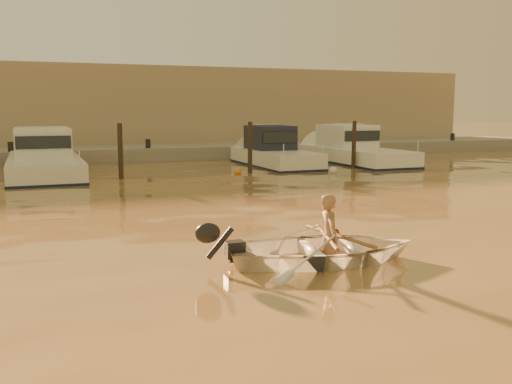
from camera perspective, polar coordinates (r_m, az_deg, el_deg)
name	(u,v)px	position (r m, az deg, el deg)	size (l,w,h in m)	color
ground_plane	(284,288)	(8.12, 2.86, -9.53)	(160.00, 160.00, 0.00)	olive
dinghy	(323,249)	(9.47, 6.75, -5.70)	(2.25, 3.14, 0.65)	white
person	(329,237)	(9.45, 7.35, -4.48)	(0.52, 0.34, 1.41)	#916848
outboard_motor	(233,249)	(9.09, -2.29, -5.75)	(0.90, 0.40, 0.70)	black
oar_port	(338,236)	(9.50, 8.21, -4.36)	(0.06, 0.06, 2.10)	brown
oar_starboard	(327,236)	(9.43, 7.07, -4.42)	(0.06, 0.06, 2.10)	brown
moored_boat_2	(44,159)	(23.11, -20.44, 3.15)	(2.53, 8.39, 1.75)	silver
moored_boat_4	(275,152)	(25.20, 1.91, 4.05)	(2.12, 6.59, 1.75)	silver
moored_boat_5	(354,149)	(27.07, 9.80, 4.23)	(2.40, 7.99, 1.75)	white
piling_2	(120,154)	(21.11, -13.40, 3.76)	(0.18, 0.18, 2.20)	#2D2319
piling_3	(250,150)	(22.38, -0.60, 4.23)	(0.18, 0.18, 2.20)	#2D2319
piling_4	(354,147)	(24.46, 9.76, 4.46)	(0.18, 0.18, 2.20)	#2D2319
fender_c	(78,180)	(20.13, -17.39, 1.11)	(0.30, 0.30, 0.30)	silver
fender_d	(238,172)	(21.91, -1.83, 2.04)	(0.30, 0.30, 0.30)	orange
fender_e	(333,170)	(22.61, 7.73, 2.16)	(0.30, 0.30, 0.30)	silver
quay	(101,157)	(28.81, -15.20, 3.35)	(52.00, 4.00, 1.00)	gray
waterfront_building	(88,111)	(34.18, -16.42, 7.82)	(46.00, 7.00, 4.80)	#9E8466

